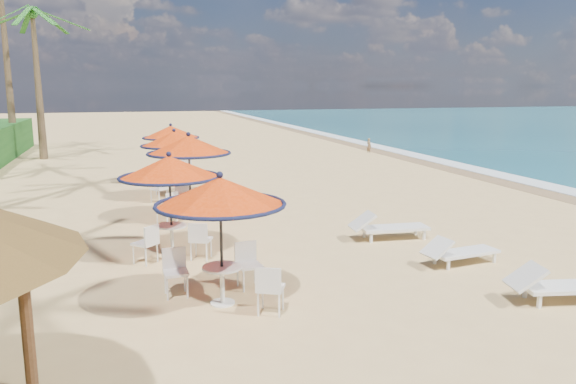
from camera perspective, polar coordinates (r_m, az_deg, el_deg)
name	(u,v)px	position (r m, az deg, el deg)	size (l,w,h in m)	color
ground	(473,285)	(11.72, 18.30, -8.95)	(160.00, 160.00, 0.00)	tan
foam_strip	(524,181)	(24.98, 22.86, 1.03)	(1.20, 140.00, 0.04)	white
wetsand_band	(505,182)	(24.43, 21.22, 0.94)	(1.40, 140.00, 0.02)	olive
station_0	(222,208)	(9.84, -6.72, -1.58)	(2.30, 2.30, 2.40)	black
station_1	(170,177)	(12.90, -11.93, 1.51)	(2.30, 2.30, 2.39)	black
station_2	(187,153)	(16.52, -10.21, 3.94)	(2.44, 2.45, 2.54)	black
station_3	(173,147)	(19.74, -11.64, 4.46)	(2.31, 2.31, 2.41)	black
station_4	(172,139)	(23.25, -11.75, 5.30)	(2.28, 2.38, 2.37)	black
lounger_near	(559,284)	(11.30, 25.84, -8.45)	(2.07, 1.01, 0.71)	silver
lounger_mid	(458,251)	(12.82, 16.91, -5.77)	(1.84, 0.77, 0.64)	silver
lounger_far	(386,226)	(14.47, 9.97, -3.45)	(2.05, 0.79, 0.72)	silver
palm_6	(33,22)	(32.71, -24.48, 15.43)	(5.00, 5.00, 7.78)	brown
person	(369,145)	(33.26, 8.22, 4.75)	(0.33, 0.22, 0.90)	brown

